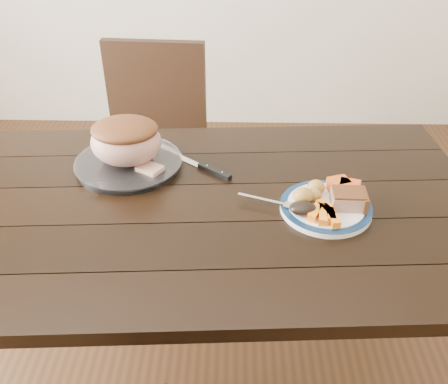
{
  "coord_description": "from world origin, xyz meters",
  "views": [
    {
      "loc": [
        0.11,
        -1.12,
        1.56
      ],
      "look_at": [
        0.08,
        -0.02,
        0.8
      ],
      "focal_mm": 40.0,
      "sensor_mm": 36.0,
      "label": 1
    }
  ],
  "objects_px": {
    "serving_platter": "(129,164)",
    "chair_far": "(154,144)",
    "pork_slice": "(348,200)",
    "roast_joint": "(126,142)",
    "dining_table": "(196,229)",
    "carving_knife": "(205,167)",
    "fork": "(274,202)",
    "dinner_plate": "(326,208)"
  },
  "relations": [
    {
      "from": "carving_knife",
      "to": "roast_joint",
      "type": "bearing_deg",
      "value": -143.63
    },
    {
      "from": "dining_table",
      "to": "roast_joint",
      "type": "bearing_deg",
      "value": 139.58
    },
    {
      "from": "dinner_plate",
      "to": "fork",
      "type": "height_order",
      "value": "fork"
    },
    {
      "from": "serving_platter",
      "to": "carving_knife",
      "type": "distance_m",
      "value": 0.23
    },
    {
      "from": "dinner_plate",
      "to": "serving_platter",
      "type": "relative_size",
      "value": 0.77
    },
    {
      "from": "chair_far",
      "to": "serving_platter",
      "type": "height_order",
      "value": "chair_far"
    },
    {
      "from": "dining_table",
      "to": "pork_slice",
      "type": "height_order",
      "value": "pork_slice"
    },
    {
      "from": "dinner_plate",
      "to": "roast_joint",
      "type": "xyz_separation_m",
      "value": [
        -0.57,
        0.21,
        0.08
      ]
    },
    {
      "from": "chair_far",
      "to": "fork",
      "type": "xyz_separation_m",
      "value": [
        0.45,
        -0.76,
        0.25
      ]
    },
    {
      "from": "fork",
      "to": "dinner_plate",
      "type": "bearing_deg",
      "value": 18.17
    },
    {
      "from": "chair_far",
      "to": "dinner_plate",
      "type": "height_order",
      "value": "chair_far"
    },
    {
      "from": "dining_table",
      "to": "carving_knife",
      "type": "xyz_separation_m",
      "value": [
        0.02,
        0.18,
        0.1
      ]
    },
    {
      "from": "pork_slice",
      "to": "fork",
      "type": "bearing_deg",
      "value": 176.99
    },
    {
      "from": "serving_platter",
      "to": "pork_slice",
      "type": "distance_m",
      "value": 0.67
    },
    {
      "from": "dining_table",
      "to": "carving_knife",
      "type": "distance_m",
      "value": 0.2
    },
    {
      "from": "dining_table",
      "to": "chair_far",
      "type": "xyz_separation_m",
      "value": [
        -0.23,
        0.74,
        -0.13
      ]
    },
    {
      "from": "pork_slice",
      "to": "fork",
      "type": "height_order",
      "value": "pork_slice"
    },
    {
      "from": "dining_table",
      "to": "serving_platter",
      "type": "relative_size",
      "value": 5.15
    },
    {
      "from": "dinner_plate",
      "to": "roast_joint",
      "type": "height_order",
      "value": "roast_joint"
    },
    {
      "from": "dining_table",
      "to": "serving_platter",
      "type": "xyz_separation_m",
      "value": [
        -0.22,
        0.19,
        0.1
      ]
    },
    {
      "from": "chair_far",
      "to": "carving_knife",
      "type": "distance_m",
      "value": 0.66
    },
    {
      "from": "serving_platter",
      "to": "carving_knife",
      "type": "xyz_separation_m",
      "value": [
        0.23,
        -0.01,
        -0.0
      ]
    },
    {
      "from": "serving_platter",
      "to": "roast_joint",
      "type": "height_order",
      "value": "roast_joint"
    },
    {
      "from": "serving_platter",
      "to": "carving_knife",
      "type": "relative_size",
      "value": 1.21
    },
    {
      "from": "dining_table",
      "to": "pork_slice",
      "type": "distance_m",
      "value": 0.43
    },
    {
      "from": "serving_platter",
      "to": "fork",
      "type": "height_order",
      "value": "fork"
    },
    {
      "from": "chair_far",
      "to": "serving_platter",
      "type": "relative_size",
      "value": 2.91
    },
    {
      "from": "fork",
      "to": "carving_knife",
      "type": "bearing_deg",
      "value": 155.35
    },
    {
      "from": "chair_far",
      "to": "pork_slice",
      "type": "xyz_separation_m",
      "value": [
        0.65,
        -0.77,
        0.27
      ]
    },
    {
      "from": "serving_platter",
      "to": "pork_slice",
      "type": "xyz_separation_m",
      "value": [
        0.63,
        -0.22,
        0.03
      ]
    },
    {
      "from": "pork_slice",
      "to": "serving_platter",
      "type": "bearing_deg",
      "value": 160.87
    },
    {
      "from": "chair_far",
      "to": "pork_slice",
      "type": "distance_m",
      "value": 1.04
    },
    {
      "from": "pork_slice",
      "to": "roast_joint",
      "type": "distance_m",
      "value": 0.67
    },
    {
      "from": "dinner_plate",
      "to": "carving_knife",
      "type": "distance_m",
      "value": 0.4
    },
    {
      "from": "pork_slice",
      "to": "roast_joint",
      "type": "bearing_deg",
      "value": 160.87
    },
    {
      "from": "chair_far",
      "to": "fork",
      "type": "height_order",
      "value": "chair_far"
    },
    {
      "from": "serving_platter",
      "to": "dining_table",
      "type": "bearing_deg",
      "value": -40.42
    },
    {
      "from": "fork",
      "to": "roast_joint",
      "type": "xyz_separation_m",
      "value": [
        -0.43,
        0.21,
        0.07
      ]
    },
    {
      "from": "serving_platter",
      "to": "dinner_plate",
      "type": "bearing_deg",
      "value": -20.4
    },
    {
      "from": "dinner_plate",
      "to": "dining_table",
      "type": "bearing_deg",
      "value": 175.55
    },
    {
      "from": "serving_platter",
      "to": "chair_far",
      "type": "bearing_deg",
      "value": 91.73
    },
    {
      "from": "dining_table",
      "to": "pork_slice",
      "type": "relative_size",
      "value": 18.73
    }
  ]
}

